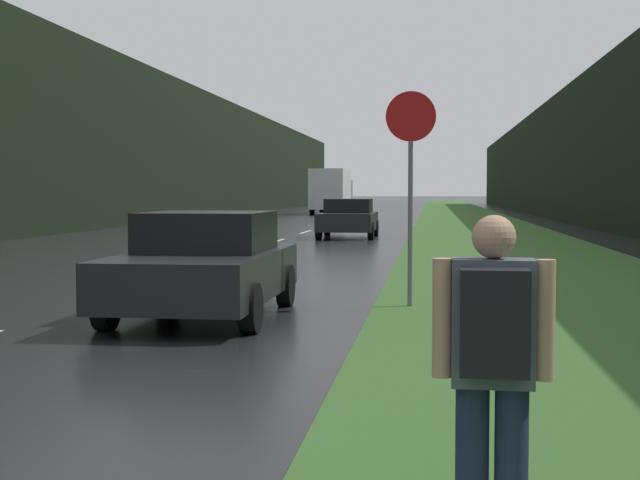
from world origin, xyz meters
name	(u,v)px	position (x,y,z in m)	size (l,w,h in m)	color
grass_verge	(480,229)	(7.39, 40.00, 0.01)	(6.00, 240.00, 0.02)	#386028
lane_stripe_c	(144,284)	(0.00, 15.18, 0.00)	(0.12, 3.00, 0.01)	silver
lane_stripe_d	(230,256)	(0.00, 22.18, 0.00)	(0.12, 3.00, 0.01)	silver
lane_stripe_e	(276,241)	(0.00, 29.18, 0.00)	(0.12, 3.00, 0.01)	silver
lane_stripe_f	(306,232)	(0.00, 36.18, 0.00)	(0.12, 3.00, 0.01)	silver
treeline_far_side	(163,150)	(-10.39, 50.00, 4.11)	(2.00, 140.00, 8.23)	black
treeline_near_side	(582,155)	(13.39, 50.00, 3.71)	(2.00, 140.00, 7.42)	black
stop_sign	(411,174)	(4.93, 12.48, 1.95)	(0.73, 0.07, 3.15)	slate
hitchhiker_with_backpack	(493,364)	(5.53, 3.52, 0.92)	(0.55, 0.40, 1.59)	#1E2847
car_passing_near	(205,265)	(2.20, 11.17, 0.70)	(2.00, 4.15, 1.42)	black
car_passing_far	(348,218)	(2.20, 31.85, 0.71)	(2.04, 4.18, 1.42)	black
delivery_truck	(332,190)	(-2.20, 65.38, 1.76)	(2.61, 8.48, 3.30)	gray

